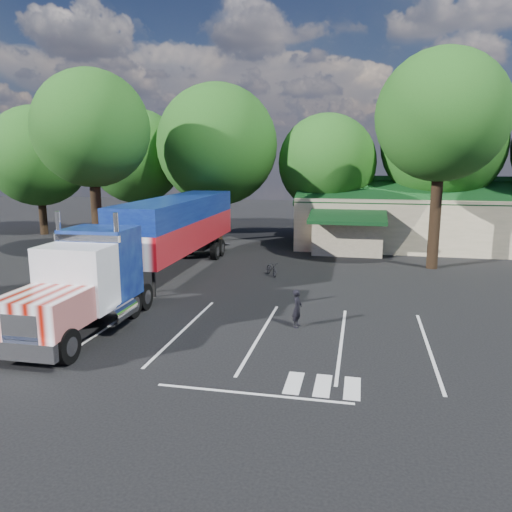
% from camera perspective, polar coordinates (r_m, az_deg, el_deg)
% --- Properties ---
extents(ground, '(120.00, 120.00, 0.00)m').
position_cam_1_polar(ground, '(26.38, -3.74, -4.15)').
color(ground, black).
rests_on(ground, ground).
extents(event_hall, '(24.20, 14.12, 5.55)m').
position_cam_1_polar(event_hall, '(43.09, 21.04, 4.04)').
color(event_hall, beige).
rests_on(event_hall, ground).
extents(tree_row_a, '(9.00, 9.00, 11.68)m').
position_cam_1_polar(tree_row_a, '(50.20, -23.63, 10.42)').
color(tree_row_a, black).
rests_on(tree_row_a, ground).
extents(tree_row_b, '(8.40, 8.40, 11.35)m').
position_cam_1_polar(tree_row_b, '(46.77, -13.50, 11.01)').
color(tree_row_b, black).
rests_on(tree_row_b, ground).
extents(tree_row_c, '(10.00, 10.00, 13.05)m').
position_cam_1_polar(tree_row_c, '(42.44, -4.47, 12.52)').
color(tree_row_c, black).
rests_on(tree_row_c, ground).
extents(tree_row_d, '(8.00, 8.00, 10.60)m').
position_cam_1_polar(tree_row_d, '(42.10, 8.11, 10.48)').
color(tree_row_d, black).
rests_on(tree_row_d, ground).
extents(tree_row_e, '(9.60, 9.60, 12.90)m').
position_cam_1_polar(tree_row_e, '(42.94, 20.56, 11.92)').
color(tree_row_e, black).
rests_on(tree_row_e, ground).
extents(tree_near_left, '(7.60, 7.60, 12.65)m').
position_cam_1_polar(tree_near_left, '(35.20, -18.29, 13.60)').
color(tree_near_left, black).
rests_on(tree_near_left, ground).
extents(tree_near_right, '(8.00, 8.00, 13.50)m').
position_cam_1_polar(tree_near_right, '(33.40, 20.48, 14.75)').
color(tree_near_right, black).
rests_on(tree_near_right, ground).
extents(semi_truck, '(3.77, 22.96, 4.80)m').
position_cam_1_polar(semi_truck, '(28.44, -10.85, 2.37)').
color(semi_truck, black).
rests_on(semi_truck, ground).
extents(woman, '(0.47, 0.63, 1.60)m').
position_cam_1_polar(woman, '(20.90, 4.73, -5.98)').
color(woman, black).
rests_on(woman, ground).
extents(bicycle, '(1.26, 1.63, 0.82)m').
position_cam_1_polar(bicycle, '(30.03, 1.82, -1.45)').
color(bicycle, black).
rests_on(bicycle, ground).
extents(silver_sedan, '(4.91, 3.00, 1.53)m').
position_cam_1_polar(silver_sedan, '(38.98, 12.29, 1.71)').
color(silver_sedan, '#A3A6AA').
rests_on(silver_sedan, ground).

